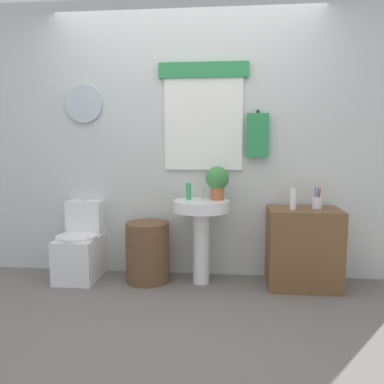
{
  "coord_description": "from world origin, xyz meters",
  "views": [
    {
      "loc": [
        0.41,
        -2.56,
        1.26
      ],
      "look_at": [
        0.08,
        0.8,
        0.85
      ],
      "focal_mm": 36.09,
      "sensor_mm": 36.0,
      "label": 1
    }
  ],
  "objects_px": {
    "toilet": "(81,248)",
    "pedestal_sink": "(201,221)",
    "laundry_hamper": "(148,252)",
    "wooden_cabinet": "(303,248)",
    "toothbrush_cup": "(317,202)",
    "lotion_bottle": "(293,199)",
    "soap_bottle": "(189,191)",
    "potted_plant": "(217,180)"
  },
  "relations": [
    {
      "from": "toilet",
      "to": "pedestal_sink",
      "type": "relative_size",
      "value": 0.97
    },
    {
      "from": "laundry_hamper",
      "to": "wooden_cabinet",
      "type": "height_order",
      "value": "wooden_cabinet"
    },
    {
      "from": "toothbrush_cup",
      "to": "lotion_bottle",
      "type": "bearing_deg",
      "value": -164.5
    },
    {
      "from": "soap_bottle",
      "to": "toothbrush_cup",
      "type": "height_order",
      "value": "soap_bottle"
    },
    {
      "from": "toilet",
      "to": "pedestal_sink",
      "type": "xyz_separation_m",
      "value": [
        1.15,
        -0.03,
        0.29
      ]
    },
    {
      "from": "toilet",
      "to": "soap_bottle",
      "type": "height_order",
      "value": "soap_bottle"
    },
    {
      "from": "toilet",
      "to": "lotion_bottle",
      "type": "bearing_deg",
      "value": -2.12
    },
    {
      "from": "laundry_hamper",
      "to": "pedestal_sink",
      "type": "bearing_deg",
      "value": 0.0
    },
    {
      "from": "toilet",
      "to": "lotion_bottle",
      "type": "xyz_separation_m",
      "value": [
        1.95,
        -0.07,
        0.51
      ]
    },
    {
      "from": "toothbrush_cup",
      "to": "wooden_cabinet",
      "type": "bearing_deg",
      "value": -169.46
    },
    {
      "from": "toilet",
      "to": "laundry_hamper",
      "type": "bearing_deg",
      "value": -2.83
    },
    {
      "from": "toilet",
      "to": "wooden_cabinet",
      "type": "bearing_deg",
      "value": -0.9
    },
    {
      "from": "lotion_bottle",
      "to": "potted_plant",
      "type": "bearing_deg",
      "value": 171.38
    },
    {
      "from": "laundry_hamper",
      "to": "potted_plant",
      "type": "xyz_separation_m",
      "value": [
        0.64,
        0.06,
        0.66
      ]
    },
    {
      "from": "soap_bottle",
      "to": "lotion_bottle",
      "type": "height_order",
      "value": "soap_bottle"
    },
    {
      "from": "pedestal_sink",
      "to": "lotion_bottle",
      "type": "xyz_separation_m",
      "value": [
        0.8,
        -0.04,
        0.22
      ]
    },
    {
      "from": "laundry_hamper",
      "to": "potted_plant",
      "type": "distance_m",
      "value": 0.92
    },
    {
      "from": "pedestal_sink",
      "to": "wooden_cabinet",
      "type": "height_order",
      "value": "pedestal_sink"
    },
    {
      "from": "laundry_hamper",
      "to": "pedestal_sink",
      "type": "height_order",
      "value": "pedestal_sink"
    },
    {
      "from": "soap_bottle",
      "to": "toothbrush_cup",
      "type": "bearing_deg",
      "value": -1.5
    },
    {
      "from": "lotion_bottle",
      "to": "toothbrush_cup",
      "type": "xyz_separation_m",
      "value": [
        0.22,
        0.06,
        -0.04
      ]
    },
    {
      "from": "potted_plant",
      "to": "lotion_bottle",
      "type": "relative_size",
      "value": 1.62
    },
    {
      "from": "pedestal_sink",
      "to": "soap_bottle",
      "type": "bearing_deg",
      "value": 157.38
    },
    {
      "from": "wooden_cabinet",
      "to": "potted_plant",
      "type": "relative_size",
      "value": 2.33
    },
    {
      "from": "soap_bottle",
      "to": "lotion_bottle",
      "type": "xyz_separation_m",
      "value": [
        0.92,
        -0.09,
        -0.04
      ]
    },
    {
      "from": "wooden_cabinet",
      "to": "potted_plant",
      "type": "height_order",
      "value": "potted_plant"
    },
    {
      "from": "lotion_bottle",
      "to": "soap_bottle",
      "type": "bearing_deg",
      "value": 174.41
    },
    {
      "from": "potted_plant",
      "to": "lotion_bottle",
      "type": "distance_m",
      "value": 0.68
    },
    {
      "from": "wooden_cabinet",
      "to": "potted_plant",
      "type": "bearing_deg",
      "value": 175.53
    },
    {
      "from": "laundry_hamper",
      "to": "wooden_cabinet",
      "type": "relative_size",
      "value": 0.79
    },
    {
      "from": "pedestal_sink",
      "to": "potted_plant",
      "type": "xyz_separation_m",
      "value": [
        0.14,
        0.06,
        0.37
      ]
    },
    {
      "from": "laundry_hamper",
      "to": "soap_bottle",
      "type": "bearing_deg",
      "value": 7.57
    },
    {
      "from": "wooden_cabinet",
      "to": "lotion_bottle",
      "type": "height_order",
      "value": "lotion_bottle"
    },
    {
      "from": "toilet",
      "to": "potted_plant",
      "type": "xyz_separation_m",
      "value": [
        1.29,
        0.03,
        0.66
      ]
    },
    {
      "from": "laundry_hamper",
      "to": "lotion_bottle",
      "type": "height_order",
      "value": "lotion_bottle"
    },
    {
      "from": "toilet",
      "to": "toothbrush_cup",
      "type": "relative_size",
      "value": 4.0
    },
    {
      "from": "toilet",
      "to": "lotion_bottle",
      "type": "distance_m",
      "value": 2.01
    },
    {
      "from": "wooden_cabinet",
      "to": "lotion_bottle",
      "type": "distance_m",
      "value": 0.46
    },
    {
      "from": "wooden_cabinet",
      "to": "laundry_hamper",
      "type": "bearing_deg",
      "value": 180.0
    },
    {
      "from": "laundry_hamper",
      "to": "toothbrush_cup",
      "type": "distance_m",
      "value": 1.59
    },
    {
      "from": "lotion_bottle",
      "to": "pedestal_sink",
      "type": "bearing_deg",
      "value": 177.14
    },
    {
      "from": "laundry_hamper",
      "to": "wooden_cabinet",
      "type": "xyz_separation_m",
      "value": [
        1.4,
        0.0,
        0.08
      ]
    }
  ]
}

